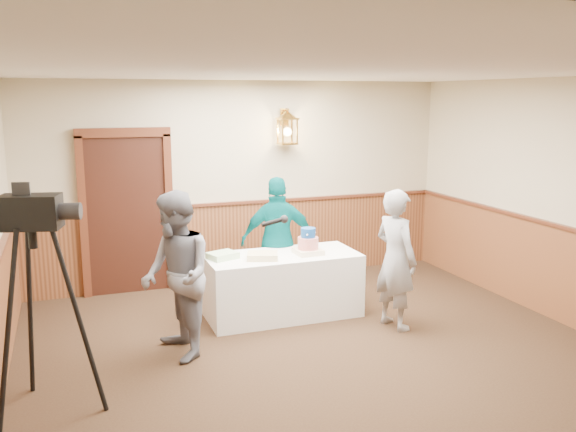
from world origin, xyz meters
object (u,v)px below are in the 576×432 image
at_px(sheet_cake_green, 223,256).
at_px(interviewer, 176,276).
at_px(baker, 396,259).
at_px(tv_camera_rig, 40,319).
at_px(display_table, 282,285).
at_px(sheet_cake_yellow, 262,256).
at_px(assistant_p, 279,240).
at_px(tiered_cake, 308,244).

bearing_deg(sheet_cake_green, interviewer, -129.37).
xyz_separation_m(baker, tv_camera_rig, (-3.68, -0.71, 0.03)).
distance_m(display_table, tv_camera_rig, 3.05).
xyz_separation_m(display_table, interviewer, (-1.38, -0.76, 0.47)).
bearing_deg(sheet_cake_yellow, interviewer, -149.61).
bearing_deg(baker, tv_camera_rig, 86.84).
xyz_separation_m(sheet_cake_green, interviewer, (-0.67, -0.82, 0.06)).
relative_size(baker, assistant_p, 0.99).
bearing_deg(sheet_cake_yellow, sheet_cake_green, 157.50).
distance_m(tiered_cake, sheet_cake_yellow, 0.59).
distance_m(interviewer, assistant_p, 1.94).
xyz_separation_m(interviewer, tv_camera_rig, (-1.23, -0.75, -0.02)).
distance_m(tiered_cake, sheet_cake_green, 1.02).
bearing_deg(baker, interviewer, 75.08).
distance_m(baker, assistant_p, 1.58).
height_order(sheet_cake_green, tv_camera_rig, tv_camera_rig).
bearing_deg(assistant_p, sheet_cake_yellow, 67.37).
distance_m(assistant_p, tv_camera_rig, 3.38).
height_order(interviewer, assistant_p, interviewer).
relative_size(display_table, baker, 1.13).
height_order(tiered_cake, interviewer, interviewer).
bearing_deg(display_table, assistant_p, 75.66).
height_order(sheet_cake_green, baker, baker).
bearing_deg(baker, tiered_cake, 32.96).
relative_size(tiered_cake, sheet_cake_green, 1.00).
height_order(tiered_cake, assistant_p, assistant_p).
bearing_deg(tiered_cake, baker, -42.91).
distance_m(sheet_cake_yellow, baker, 1.51).
distance_m(display_table, assistant_p, 0.65).
bearing_deg(assistant_p, sheet_cake_green, 38.28).
bearing_deg(tiered_cake, assistant_p, 107.55).
xyz_separation_m(tiered_cake, interviewer, (-1.68, -0.68, -0.03)).
relative_size(display_table, sheet_cake_yellow, 5.19).
relative_size(tiered_cake, tv_camera_rig, 0.17).
xyz_separation_m(sheet_cake_green, baker, (1.77, -0.85, 0.01)).
bearing_deg(tv_camera_rig, interviewer, 45.70).
height_order(sheet_cake_yellow, interviewer, interviewer).
xyz_separation_m(display_table, sheet_cake_yellow, (-0.28, -0.11, 0.41)).
distance_m(tiered_cake, tv_camera_rig, 3.24).
relative_size(tiered_cake, assistant_p, 0.19).
xyz_separation_m(tiered_cake, tv_camera_rig, (-2.91, -1.43, -0.05)).
xyz_separation_m(sheet_cake_yellow, tv_camera_rig, (-2.33, -1.39, 0.04)).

